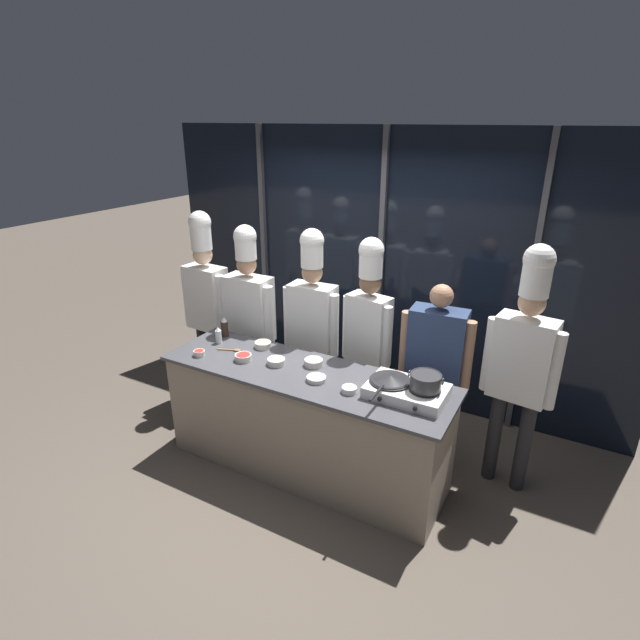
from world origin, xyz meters
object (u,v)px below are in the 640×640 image
(prep_bowl_bell_pepper, at_px, (243,357))
(chef_head, at_px, (206,295))
(prep_bowl_chicken, at_px, (314,362))
(prep_bowl_chili_flakes, at_px, (199,353))
(prep_bowl_rice, at_px, (276,361))
(chef_apprentice, at_px, (523,356))
(squeeze_bottle_soy, at_px, (224,327))
(chef_sous, at_px, (249,310))
(chef_line, at_px, (312,317))
(stock_pot, at_px, (426,381))
(squeeze_bottle_clear, at_px, (218,335))
(person_guest, at_px, (435,360))
(portable_stove, at_px, (407,391))
(chef_pastry, at_px, (368,326))
(prep_bowl_onion, at_px, (349,389))
(frying_pan, at_px, (390,378))
(prep_bowl_ginger, at_px, (263,344))
(serving_spoon_slotted, at_px, (233,350))
(prep_bowl_bean_sprouts, at_px, (316,378))

(prep_bowl_bell_pepper, distance_m, chef_head, 1.12)
(prep_bowl_chicken, xyz_separation_m, prep_bowl_chili_flakes, (-0.92, -0.31, -0.01))
(prep_bowl_rice, distance_m, chef_apprentice, 1.87)
(prep_bowl_bell_pepper, xyz_separation_m, chef_head, (-0.91, 0.62, 0.19))
(squeeze_bottle_soy, xyz_separation_m, chef_sous, (0.05, 0.31, 0.08))
(chef_line, bearing_deg, stock_pot, 152.82)
(squeeze_bottle_clear, xyz_separation_m, chef_apprentice, (2.43, 0.52, 0.16))
(prep_bowl_chicken, relative_size, prep_bowl_chili_flakes, 1.56)
(chef_sous, distance_m, chef_line, 0.65)
(person_guest, bearing_deg, stock_pot, 95.72)
(portable_stove, distance_m, chef_line, 1.27)
(squeeze_bottle_clear, bearing_deg, chef_pastry, 24.59)
(chef_head, bearing_deg, chef_line, -172.01)
(prep_bowl_bell_pepper, height_order, prep_bowl_chili_flakes, prep_bowl_bell_pepper)
(prep_bowl_onion, xyz_separation_m, chef_line, (-0.73, 0.74, 0.16))
(frying_pan, height_order, prep_bowl_onion, frying_pan)
(prep_bowl_chicken, xyz_separation_m, chef_pastry, (0.24, 0.51, 0.18))
(squeeze_bottle_clear, xyz_separation_m, chef_head, (-0.51, 0.45, 0.15))
(stock_pot, bearing_deg, squeeze_bottle_soy, 173.95)
(prep_bowl_ginger, bearing_deg, prep_bowl_bell_pepper, -89.80)
(frying_pan, xyz_separation_m, prep_bowl_bell_pepper, (-1.24, -0.10, -0.08))
(prep_bowl_onion, bearing_deg, portable_stove, 21.04)
(serving_spoon_slotted, relative_size, chef_head, 0.10)
(prep_bowl_chili_flakes, height_order, serving_spoon_slotted, prep_bowl_chili_flakes)
(prep_bowl_chicken, xyz_separation_m, chef_sous, (-0.94, 0.42, 0.13))
(squeeze_bottle_clear, height_order, prep_bowl_bean_sprouts, squeeze_bottle_clear)
(prep_bowl_bell_pepper, bearing_deg, chef_pastry, 42.04)
(serving_spoon_slotted, bearing_deg, prep_bowl_ginger, 43.46)
(prep_bowl_ginger, height_order, chef_apprentice, chef_apprentice)
(squeeze_bottle_soy, height_order, chef_sous, chef_sous)
(prep_bowl_chili_flakes, distance_m, chef_head, 0.93)
(prep_bowl_ginger, bearing_deg, prep_bowl_rice, -36.89)
(prep_bowl_bean_sprouts, height_order, chef_head, chef_head)
(stock_pot, distance_m, squeeze_bottle_clear, 1.89)
(chef_sous, height_order, chef_apprentice, chef_apprentice)
(frying_pan, relative_size, prep_bowl_chili_flakes, 5.46)
(chef_line, bearing_deg, person_guest, 177.91)
(person_guest, bearing_deg, prep_bowl_bean_sprouts, 41.00)
(squeeze_bottle_clear, xyz_separation_m, prep_bowl_rice, (0.67, -0.10, -0.04))
(squeeze_bottle_clear, bearing_deg, prep_bowl_ginger, 15.51)
(frying_pan, relative_size, stock_pot, 2.14)
(portable_stove, relative_size, squeeze_bottle_soy, 3.02)
(chef_sous, bearing_deg, prep_bowl_bean_sprouts, 149.92)
(stock_pot, distance_m, prep_bowl_chicken, 0.96)
(prep_bowl_bean_sprouts, height_order, prep_bowl_chicken, prep_bowl_chicken)
(prep_bowl_rice, xyz_separation_m, serving_spoon_slotted, (-0.46, 0.03, -0.02))
(frying_pan, bearing_deg, chef_head, 166.41)
(prep_bowl_bean_sprouts, height_order, chef_sous, chef_sous)
(prep_bowl_bean_sprouts, bearing_deg, chef_pastry, 82.06)
(chef_head, bearing_deg, serving_spoon_slotted, 148.44)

